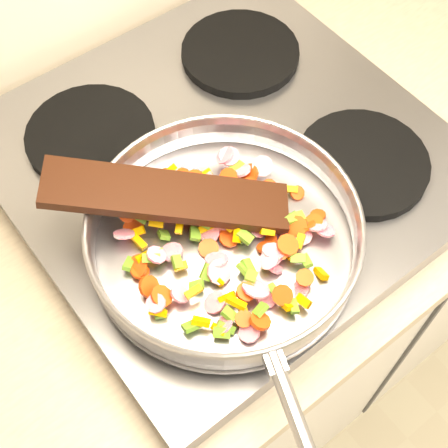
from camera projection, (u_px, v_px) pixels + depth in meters
base_cabinet at (445, 144)px, 1.56m from camera, size 3.00×0.65×0.86m
cooktop at (224, 161)px, 0.92m from camera, size 0.60×0.60×0.04m
grate_fl at (205, 270)px, 0.80m from camera, size 0.19×0.19×0.02m
grate_fr at (362, 163)px, 0.89m from camera, size 0.19×0.19×0.02m
grate_bl at (91, 135)px, 0.91m from camera, size 0.19×0.19×0.02m
grate_br at (240, 53)px, 1.00m from camera, size 0.19×0.19×0.02m
saute_pan at (224, 234)px, 0.78m from camera, size 0.39×0.54×0.06m
vegetable_heap at (225, 235)px, 0.79m from camera, size 0.27×0.28×0.05m
wooden_spatula at (168, 196)px, 0.78m from camera, size 0.29×0.24×0.08m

